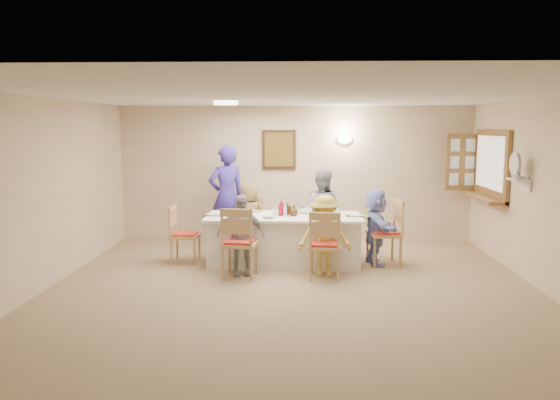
{
  "coord_description": "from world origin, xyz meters",
  "views": [
    {
      "loc": [
        0.11,
        -6.59,
        2.15
      ],
      "look_at": [
        -0.2,
        1.4,
        1.05
      ],
      "focal_mm": 35.0,
      "sensor_mm": 36.0,
      "label": 1
    }
  ],
  "objects_px": {
    "chair_back_left": "(250,225)",
    "chair_front_left": "(240,242)",
    "desk_fan": "(518,169)",
    "dining_table": "(284,240)",
    "diner_back_left": "(250,218)",
    "diner_back_right": "(321,212)",
    "chair_right_end": "(384,232)",
    "serving_hatch": "(492,165)",
    "diner_right_end": "(376,227)",
    "chair_back_right": "(321,222)",
    "condiment_ketchup": "(281,207)",
    "diner_front_right": "(325,236)",
    "caregiver": "(227,197)",
    "chair_front_right": "(325,244)",
    "chair_left_end": "(185,234)",
    "diner_front_left": "(241,235)"
  },
  "relations": [
    {
      "from": "chair_front_right",
      "to": "diner_back_left",
      "type": "relative_size",
      "value": 0.81
    },
    {
      "from": "serving_hatch",
      "to": "diner_back_right",
      "type": "bearing_deg",
      "value": 179.5
    },
    {
      "from": "desk_fan",
      "to": "diner_back_left",
      "type": "distance_m",
      "value": 4.2
    },
    {
      "from": "chair_back_left",
      "to": "diner_right_end",
      "type": "height_order",
      "value": "diner_right_end"
    },
    {
      "from": "serving_hatch",
      "to": "chair_front_left",
      "type": "height_order",
      "value": "serving_hatch"
    },
    {
      "from": "desk_fan",
      "to": "chair_back_right",
      "type": "height_order",
      "value": "desk_fan"
    },
    {
      "from": "caregiver",
      "to": "condiment_ketchup",
      "type": "relative_size",
      "value": 6.97
    },
    {
      "from": "diner_back_left",
      "to": "diner_back_right",
      "type": "distance_m",
      "value": 1.2
    },
    {
      "from": "serving_hatch",
      "to": "caregiver",
      "type": "distance_m",
      "value": 4.48
    },
    {
      "from": "chair_front_left",
      "to": "diner_back_left",
      "type": "height_order",
      "value": "diner_back_left"
    },
    {
      "from": "desk_fan",
      "to": "chair_left_end",
      "type": "distance_m",
      "value": 4.97
    },
    {
      "from": "condiment_ketchup",
      "to": "diner_front_right",
      "type": "bearing_deg",
      "value": -46.29
    },
    {
      "from": "chair_back_right",
      "to": "diner_back_right",
      "type": "bearing_deg",
      "value": -81.0
    },
    {
      "from": "serving_hatch",
      "to": "chair_front_right",
      "type": "bearing_deg",
      "value": -152.2
    },
    {
      "from": "chair_right_end",
      "to": "diner_front_right",
      "type": "height_order",
      "value": "diner_front_right"
    },
    {
      "from": "diner_back_right",
      "to": "caregiver",
      "type": "xyz_separation_m",
      "value": [
        -1.65,
        0.47,
        0.19
      ]
    },
    {
      "from": "chair_back_left",
      "to": "diner_back_left",
      "type": "relative_size",
      "value": 0.75
    },
    {
      "from": "serving_hatch",
      "to": "diner_front_left",
      "type": "height_order",
      "value": "serving_hatch"
    },
    {
      "from": "chair_right_end",
      "to": "diner_front_left",
      "type": "bearing_deg",
      "value": -80.64
    },
    {
      "from": "chair_front_left",
      "to": "chair_left_end",
      "type": "bearing_deg",
      "value": -34.16
    },
    {
      "from": "desk_fan",
      "to": "dining_table",
      "type": "bearing_deg",
      "value": 167.95
    },
    {
      "from": "condiment_ketchup",
      "to": "desk_fan",
      "type": "bearing_deg",
      "value": -11.72
    },
    {
      "from": "serving_hatch",
      "to": "dining_table",
      "type": "xyz_separation_m",
      "value": [
        -3.36,
        -0.66,
        -1.12
      ]
    },
    {
      "from": "chair_back_right",
      "to": "chair_left_end",
      "type": "xyz_separation_m",
      "value": [
        -2.15,
        -0.8,
        -0.06
      ]
    },
    {
      "from": "chair_right_end",
      "to": "chair_front_right",
      "type": "bearing_deg",
      "value": -58.09
    },
    {
      "from": "diner_front_left",
      "to": "chair_right_end",
      "type": "bearing_deg",
      "value": 8.3
    },
    {
      "from": "chair_back_left",
      "to": "chair_front_left",
      "type": "bearing_deg",
      "value": -87.26
    },
    {
      "from": "condiment_ketchup",
      "to": "chair_front_left",
      "type": "bearing_deg",
      "value": -125.38
    },
    {
      "from": "chair_right_end",
      "to": "diner_right_end",
      "type": "xyz_separation_m",
      "value": [
        -0.13,
        -0.0,
        0.08
      ]
    },
    {
      "from": "chair_left_end",
      "to": "diner_front_right",
      "type": "relative_size",
      "value": 0.78
    },
    {
      "from": "desk_fan",
      "to": "diner_front_left",
      "type": "height_order",
      "value": "desk_fan"
    },
    {
      "from": "chair_back_right",
      "to": "condiment_ketchup",
      "type": "xyz_separation_m",
      "value": [
        -0.64,
        -0.81,
        0.38
      ]
    },
    {
      "from": "dining_table",
      "to": "diner_front_left",
      "type": "height_order",
      "value": "diner_front_left"
    },
    {
      "from": "diner_back_right",
      "to": "condiment_ketchup",
      "type": "height_order",
      "value": "diner_back_right"
    },
    {
      "from": "chair_back_left",
      "to": "chair_right_end",
      "type": "relative_size",
      "value": 0.89
    },
    {
      "from": "diner_back_right",
      "to": "caregiver",
      "type": "relative_size",
      "value": 0.79
    },
    {
      "from": "diner_right_end",
      "to": "condiment_ketchup",
      "type": "height_order",
      "value": "diner_right_end"
    },
    {
      "from": "chair_front_right",
      "to": "diner_front_right",
      "type": "relative_size",
      "value": 0.84
    },
    {
      "from": "chair_front_right",
      "to": "diner_front_left",
      "type": "height_order",
      "value": "diner_front_left"
    },
    {
      "from": "chair_back_left",
      "to": "diner_front_left",
      "type": "distance_m",
      "value": 1.49
    },
    {
      "from": "serving_hatch",
      "to": "diner_back_left",
      "type": "xyz_separation_m",
      "value": [
        -3.96,
        0.02,
        -0.9
      ]
    },
    {
      "from": "chair_back_left",
      "to": "chair_back_right",
      "type": "height_order",
      "value": "chair_back_right"
    },
    {
      "from": "diner_right_end",
      "to": "chair_right_end",
      "type": "bearing_deg",
      "value": -99.12
    },
    {
      "from": "desk_fan",
      "to": "diner_right_end",
      "type": "distance_m",
      "value": 2.18
    },
    {
      "from": "diner_front_right",
      "to": "condiment_ketchup",
      "type": "distance_m",
      "value": 0.97
    },
    {
      "from": "chair_back_right",
      "to": "chair_right_end",
      "type": "height_order",
      "value": "chair_back_right"
    },
    {
      "from": "desk_fan",
      "to": "chair_right_end",
      "type": "height_order",
      "value": "desk_fan"
    },
    {
      "from": "serving_hatch",
      "to": "diner_back_right",
      "type": "relative_size",
      "value": 1.05
    },
    {
      "from": "chair_back_right",
      "to": "chair_right_end",
      "type": "xyz_separation_m",
      "value": [
        0.95,
        -0.8,
        -0.0
      ]
    },
    {
      "from": "dining_table",
      "to": "diner_back_right",
      "type": "distance_m",
      "value": 0.97
    }
  ]
}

